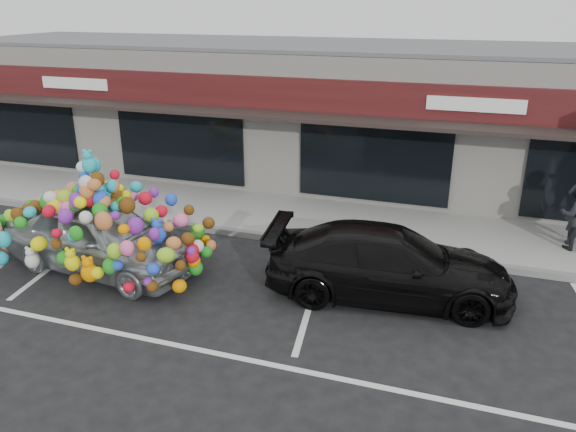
% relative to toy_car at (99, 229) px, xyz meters
% --- Properties ---
extents(ground, '(90.00, 90.00, 0.00)m').
position_rel_toy_car_xyz_m(ground, '(1.94, 0.16, -0.95)').
color(ground, black).
rests_on(ground, ground).
extents(shop_building, '(24.00, 7.20, 4.31)m').
position_rel_toy_car_xyz_m(shop_building, '(1.94, 8.60, 1.22)').
color(shop_building, silver).
rests_on(shop_building, ground).
extents(sidewalk, '(26.00, 3.00, 0.15)m').
position_rel_toy_car_xyz_m(sidewalk, '(1.94, 4.16, -0.87)').
color(sidewalk, '#9A9A94').
rests_on(sidewalk, ground).
extents(kerb, '(26.00, 0.18, 0.16)m').
position_rel_toy_car_xyz_m(kerb, '(1.94, 2.66, -0.87)').
color(kerb, slate).
rests_on(kerb, ground).
extents(parking_stripe_left, '(0.73, 4.37, 0.01)m').
position_rel_toy_car_xyz_m(parking_stripe_left, '(-1.26, 0.36, -0.94)').
color(parking_stripe_left, silver).
rests_on(parking_stripe_left, ground).
extents(parking_stripe_mid, '(0.73, 4.37, 0.01)m').
position_rel_toy_car_xyz_m(parking_stripe_mid, '(4.74, 0.36, -0.94)').
color(parking_stripe_mid, silver).
rests_on(parking_stripe_mid, ground).
extents(lane_line, '(14.00, 0.12, 0.01)m').
position_rel_toy_car_xyz_m(lane_line, '(3.94, -2.14, -0.94)').
color(lane_line, silver).
rests_on(lane_line, ground).
extents(toy_car, '(3.25, 5.02, 2.80)m').
position_rel_toy_car_xyz_m(toy_car, '(0.00, 0.00, 0.00)').
color(toy_car, '#B3BBBF').
rests_on(toy_car, ground).
extents(black_sedan, '(2.51, 5.06, 1.41)m').
position_rel_toy_car_xyz_m(black_sedan, '(6.18, 0.79, -0.24)').
color(black_sedan, black).
rests_on(black_sedan, ground).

